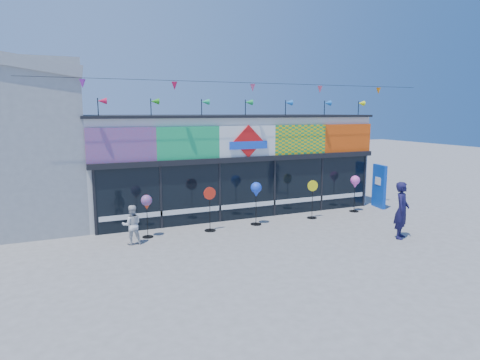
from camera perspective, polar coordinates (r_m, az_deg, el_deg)
ground at (r=14.33m, az=6.84°, el=-8.18°), size 80.00×80.00×0.00m
kite_shop at (r=19.15m, az=-2.15°, el=2.53°), size 16.00×5.70×5.31m
blue_sign at (r=19.99m, az=18.06°, el=-0.78°), size 0.32×0.97×1.91m
spinner_0 at (r=14.77m, az=-12.34°, el=-3.07°), size 0.37×0.37×1.47m
spinner_1 at (r=15.31m, az=-4.04°, el=-3.73°), size 0.45×0.41×1.60m
spinner_2 at (r=16.04m, az=2.16°, el=-1.44°), size 0.41×0.41×1.63m
spinner_3 at (r=17.33m, az=9.62°, el=-2.43°), size 0.43×0.39×1.54m
spinner_4 at (r=18.79m, az=15.10°, el=-0.37°), size 0.40×0.40×1.56m
adult_man at (r=15.38m, az=20.77°, el=-3.80°), size 0.84×0.80×1.93m
child at (r=14.25m, az=-14.22°, el=-5.81°), size 0.66×0.42×1.28m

